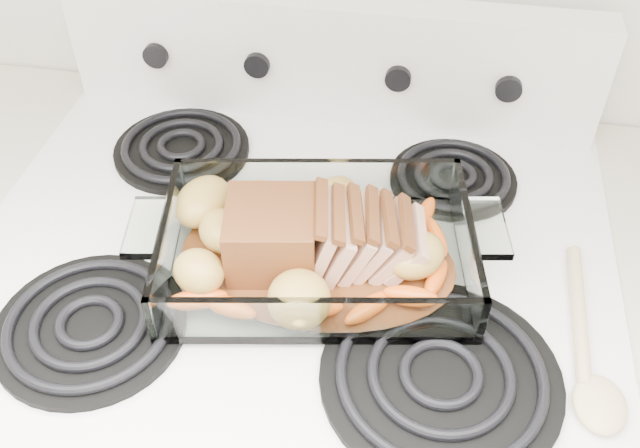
# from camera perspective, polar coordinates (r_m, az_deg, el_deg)

# --- Properties ---
(electric_range) EXTENTS (0.78, 0.70, 1.12)m
(electric_range) POSITION_cam_1_polar(r_m,az_deg,el_deg) (1.24, -1.72, -16.70)
(electric_range) COLOR white
(electric_range) RESTS_ON ground
(baking_dish) EXTENTS (0.35, 0.23, 0.07)m
(baking_dish) POSITION_cam_1_polar(r_m,az_deg,el_deg) (0.83, -0.24, -2.42)
(baking_dish) COLOR silver
(baking_dish) RESTS_ON electric_range
(pork_roast) EXTENTS (0.23, 0.10, 0.08)m
(pork_roast) POSITION_cam_1_polar(r_m,az_deg,el_deg) (0.81, -1.19, -0.95)
(pork_roast) COLOR brown
(pork_roast) RESTS_ON baking_dish
(roast_vegetables) EXTENTS (0.39, 0.21, 0.05)m
(roast_vegetables) POSITION_cam_1_polar(r_m,az_deg,el_deg) (0.85, -0.06, 0.07)
(roast_vegetables) COLOR orange
(roast_vegetables) RESTS_ON baking_dish
(wooden_spoon) EXTENTS (0.05, 0.25, 0.02)m
(wooden_spoon) POSITION_cam_1_polar(r_m,az_deg,el_deg) (0.80, 20.79, -10.28)
(wooden_spoon) COLOR beige
(wooden_spoon) RESTS_ON electric_range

